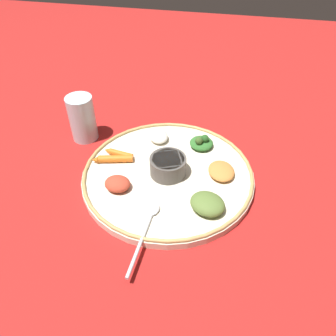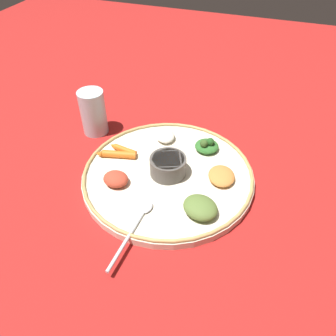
# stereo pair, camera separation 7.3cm
# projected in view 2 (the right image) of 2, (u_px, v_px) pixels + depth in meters

# --- Properties ---
(ground_plane) EXTENTS (2.40, 2.40, 0.00)m
(ground_plane) POSITION_uv_depth(u_px,v_px,m) (168.00, 178.00, 0.76)
(ground_plane) COLOR maroon
(platter) EXTENTS (0.39, 0.39, 0.02)m
(platter) POSITION_uv_depth(u_px,v_px,m) (168.00, 176.00, 0.75)
(platter) COLOR beige
(platter) RESTS_ON ground_plane
(platter_rim) EXTENTS (0.38, 0.38, 0.01)m
(platter_rim) POSITION_uv_depth(u_px,v_px,m) (168.00, 172.00, 0.74)
(platter_rim) COLOR tan
(platter_rim) RESTS_ON platter
(center_bowl) EXTENTS (0.08, 0.08, 0.04)m
(center_bowl) POSITION_uv_depth(u_px,v_px,m) (168.00, 165.00, 0.73)
(center_bowl) COLOR #4C4742
(center_bowl) RESTS_ON platter
(spoon) EXTENTS (0.17, 0.03, 0.01)m
(spoon) POSITION_uv_depth(u_px,v_px,m) (137.00, 222.00, 0.64)
(spoon) COLOR silver
(spoon) RESTS_ON platter
(greens_pile) EXTENTS (0.08, 0.08, 0.04)m
(greens_pile) POSITION_uv_depth(u_px,v_px,m) (207.00, 146.00, 0.80)
(greens_pile) COLOR #2D6628
(greens_pile) RESTS_ON platter
(carrot_near_spoon) EXTENTS (0.03, 0.08, 0.01)m
(carrot_near_spoon) POSITION_uv_depth(u_px,v_px,m) (123.00, 149.00, 0.80)
(carrot_near_spoon) COLOR orange
(carrot_near_spoon) RESTS_ON platter
(carrot_outer) EXTENTS (0.04, 0.10, 0.02)m
(carrot_outer) POSITION_uv_depth(u_px,v_px,m) (116.00, 154.00, 0.78)
(carrot_outer) COLOR orange
(carrot_outer) RESTS_ON platter
(mound_squash) EXTENTS (0.08, 0.08, 0.02)m
(mound_squash) POSITION_uv_depth(u_px,v_px,m) (222.00, 176.00, 0.72)
(mound_squash) COLOR #C67A38
(mound_squash) RESTS_ON platter
(mound_collards) EXTENTS (0.09, 0.09, 0.03)m
(mound_collards) POSITION_uv_depth(u_px,v_px,m) (200.00, 207.00, 0.65)
(mound_collards) COLOR #567033
(mound_collards) RESTS_ON platter
(mound_rice_white) EXTENTS (0.07, 0.07, 0.02)m
(mound_rice_white) POSITION_uv_depth(u_px,v_px,m) (165.00, 136.00, 0.83)
(mound_rice_white) COLOR silver
(mound_rice_white) RESTS_ON platter
(mound_berbere_red) EXTENTS (0.05, 0.06, 0.03)m
(mound_berbere_red) POSITION_uv_depth(u_px,v_px,m) (116.00, 179.00, 0.71)
(mound_berbere_red) COLOR #B73D28
(mound_berbere_red) RESTS_ON platter
(drinking_glass) EXTENTS (0.07, 0.07, 0.12)m
(drinking_glass) POSITION_uv_depth(u_px,v_px,m) (94.00, 115.00, 0.86)
(drinking_glass) COLOR silver
(drinking_glass) RESTS_ON ground_plane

